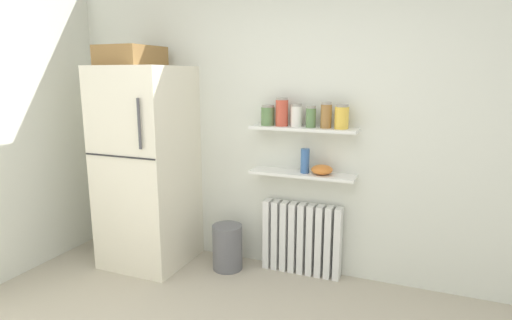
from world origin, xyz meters
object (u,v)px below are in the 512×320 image
(radiator, at_px, (302,239))
(storage_jar_0, at_px, (268,115))
(storage_jar_1, at_px, (282,112))
(trash_bin, at_px, (227,247))
(refrigerator, at_px, (147,163))
(storage_jar_2, at_px, (296,115))
(storage_jar_3, at_px, (311,117))
(vase, at_px, (305,161))
(shelf_bowl, at_px, (322,170))
(storage_jar_4, at_px, (326,115))
(storage_jar_5, at_px, (342,117))

(radiator, bearing_deg, storage_jar_0, -174.45)
(storage_jar_1, bearing_deg, trash_bin, -161.85)
(refrigerator, xyz_separation_m, trash_bin, (0.75, 0.10, -0.73))
(storage_jar_2, xyz_separation_m, storage_jar_3, (0.12, -0.00, -0.01))
(vase, bearing_deg, shelf_bowl, 0.00)
(storage_jar_2, bearing_deg, trash_bin, -165.60)
(shelf_bowl, bearing_deg, storage_jar_1, 180.00)
(storage_jar_1, height_order, storage_jar_3, storage_jar_1)
(radiator, height_order, storage_jar_2, storage_jar_2)
(storage_jar_3, distance_m, shelf_bowl, 0.44)
(refrigerator, bearing_deg, storage_jar_1, 11.64)
(storage_jar_0, bearing_deg, radiator, 5.55)
(storage_jar_4, xyz_separation_m, storage_jar_5, (0.12, -0.00, -0.01))
(storage_jar_0, bearing_deg, vase, 0.00)
(storage_jar_1, height_order, storage_jar_4, storage_jar_1)
(storage_jar_0, relative_size, vase, 0.84)
(refrigerator, bearing_deg, storage_jar_4, 8.93)
(storage_jar_2, bearing_deg, refrigerator, -169.43)
(refrigerator, relative_size, storage_jar_4, 9.41)
(storage_jar_0, height_order, storage_jar_2, storage_jar_2)
(radiator, bearing_deg, vase, -53.81)
(radiator, relative_size, storage_jar_2, 3.65)
(storage_jar_0, bearing_deg, refrigerator, -167.06)
(refrigerator, relative_size, storage_jar_5, 10.15)
(refrigerator, bearing_deg, trash_bin, 7.58)
(shelf_bowl, bearing_deg, vase, 180.00)
(storage_jar_0, distance_m, trash_bin, 1.23)
(storage_jar_0, distance_m, storage_jar_2, 0.25)
(refrigerator, distance_m, storage_jar_2, 1.41)
(storage_jar_3, xyz_separation_m, vase, (-0.04, 0.00, -0.37))
(storage_jar_5, bearing_deg, shelf_bowl, 180.00)
(storage_jar_1, bearing_deg, storage_jar_2, 0.00)
(refrigerator, xyz_separation_m, storage_jar_2, (1.32, 0.25, 0.45))
(radiator, xyz_separation_m, vase, (0.02, -0.03, 0.70))
(storage_jar_1, relative_size, storage_jar_2, 1.26)
(storage_jar_2, xyz_separation_m, storage_jar_5, (0.37, -0.00, 0.00))
(storage_jar_3, height_order, trash_bin, storage_jar_3)
(refrigerator, distance_m, storage_jar_0, 1.18)
(storage_jar_0, bearing_deg, storage_jar_2, 0.00)
(storage_jar_3, relative_size, storage_jar_4, 0.84)
(storage_jar_3, distance_m, storage_jar_5, 0.25)
(radiator, xyz_separation_m, storage_jar_2, (-0.06, -0.03, 1.07))
(radiator, height_order, storage_jar_4, storage_jar_4)
(trash_bin, bearing_deg, refrigerator, -172.42)
(vase, bearing_deg, radiator, 126.19)
(storage_jar_4, bearing_deg, radiator, 170.81)
(storage_jar_1, xyz_separation_m, storage_jar_2, (0.12, 0.00, -0.02))
(storage_jar_1, distance_m, storage_jar_2, 0.13)
(storage_jar_0, distance_m, storage_jar_5, 0.62)
(shelf_bowl, bearing_deg, storage_jar_5, -0.00)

